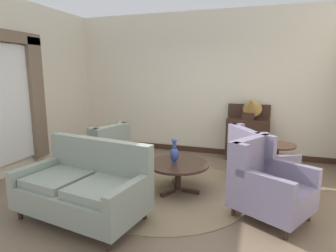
{
  "coord_description": "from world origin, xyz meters",
  "views": [
    {
      "loc": [
        1.35,
        -3.65,
        1.82
      ],
      "look_at": [
        -0.06,
        0.59,
        0.97
      ],
      "focal_mm": 30.05,
      "sensor_mm": 36.0,
      "label": 1
    }
  ],
  "objects": [
    {
      "name": "gramophone",
      "position": [
        1.17,
        2.22,
        1.16
      ],
      "size": [
        0.42,
        0.53,
        0.57
      ],
      "color": "#382319",
      "rests_on": "sideboard"
    },
    {
      "name": "armchair_foreground_right",
      "position": [
        1.49,
        -0.08,
        0.43
      ],
      "size": [
        1.12,
        1.09,
        0.99
      ],
      "rotation": [
        0.0,
        0.0,
        7.33
      ],
      "color": "slate",
      "rests_on": "ground"
    },
    {
      "name": "coffee_table",
      "position": [
        0.2,
        0.32,
        0.38
      ],
      "size": [
        0.95,
        0.95,
        0.46
      ],
      "color": "#382319",
      "rests_on": "ground"
    },
    {
      "name": "settee",
      "position": [
        -0.7,
        -0.83,
        0.4
      ],
      "size": [
        1.72,
        1.1,
        0.97
      ],
      "rotation": [
        0.0,
        0.0,
        -0.15
      ],
      "color": "gray",
      "rests_on": "ground"
    },
    {
      "name": "armchair_near_sideboard",
      "position": [
        1.35,
        0.95,
        0.41
      ],
      "size": [
        1.14,
        1.14,
        0.97
      ],
      "rotation": [
        0.0,
        0.0,
        2.12
      ],
      "color": "slate",
      "rests_on": "ground"
    },
    {
      "name": "ground",
      "position": [
        0.0,
        0.0,
        0.0
      ],
      "size": [
        8.15,
        8.15,
        0.0
      ],
      "primitive_type": "plane",
      "color": "brown"
    },
    {
      "name": "armchair_back_corner",
      "position": [
        -1.24,
        0.44,
        0.41
      ],
      "size": [
        1.07,
        0.96,
        0.97
      ],
      "rotation": [
        0.0,
        0.0,
        4.44
      ],
      "color": "gray",
      "rests_on": "ground"
    },
    {
      "name": "side_table",
      "position": [
        1.64,
        1.1,
        0.41
      ],
      "size": [
        0.58,
        0.58,
        0.68
      ],
      "color": "#382319",
      "rests_on": "ground"
    },
    {
      "name": "wall_back",
      "position": [
        0.0,
        2.61,
        1.57
      ],
      "size": [
        5.98,
        0.08,
        3.13
      ],
      "primitive_type": "cube",
      "color": "beige",
      "rests_on": "ground"
    },
    {
      "name": "baseboard_back",
      "position": [
        0.0,
        2.56,
        0.06
      ],
      "size": [
        5.82,
        0.03,
        0.12
      ],
      "primitive_type": "cube",
      "color": "#382319",
      "rests_on": "ground"
    },
    {
      "name": "wall_left",
      "position": [
        -2.91,
        0.78,
        1.57
      ],
      "size": [
        0.08,
        3.66,
        3.13
      ],
      "primitive_type": "cube",
      "color": "beige",
      "rests_on": "ground"
    },
    {
      "name": "porcelain_vase",
      "position": [
        0.14,
        0.31,
        0.61
      ],
      "size": [
        0.14,
        0.14,
        0.36
      ],
      "color": "#384C93",
      "rests_on": "coffee_table"
    },
    {
      "name": "sideboard",
      "position": [
        1.12,
        2.32,
        0.51
      ],
      "size": [
        0.86,
        0.36,
        1.17
      ],
      "color": "#382319",
      "rests_on": "ground"
    },
    {
      "name": "area_rug",
      "position": [
        0.0,
        0.3,
        0.01
      ],
      "size": [
        2.65,
        2.65,
        0.01
      ],
      "primitive_type": "cylinder",
      "color": "#847051",
      "rests_on": "ground"
    }
  ]
}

